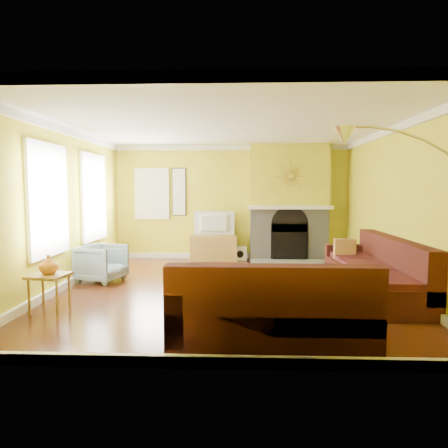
{
  "coord_description": "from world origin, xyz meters",
  "views": [
    {
      "loc": [
        0.19,
        -6.55,
        1.66
      ],
      "look_at": [
        -0.07,
        0.4,
        1.06
      ],
      "focal_mm": 32.0,
      "sensor_mm": 36.0,
      "label": 1
    }
  ],
  "objects_px": {
    "arc_lamp": "(417,246)",
    "sectional_sofa": "(301,272)",
    "coffee_table": "(246,291)",
    "armchair": "(102,263)",
    "media_console": "(214,248)",
    "side_table": "(50,293)"
  },
  "relations": [
    {
      "from": "arc_lamp",
      "to": "sectional_sofa",
      "type": "bearing_deg",
      "value": 112.22
    },
    {
      "from": "coffee_table",
      "to": "armchair",
      "type": "bearing_deg",
      "value": 153.61
    },
    {
      "from": "armchair",
      "to": "media_console",
      "type": "bearing_deg",
      "value": -23.28
    },
    {
      "from": "coffee_table",
      "to": "armchair",
      "type": "height_order",
      "value": "armchair"
    },
    {
      "from": "media_console",
      "to": "side_table",
      "type": "distance_m",
      "value": 4.49
    },
    {
      "from": "coffee_table",
      "to": "arc_lamp",
      "type": "height_order",
      "value": "arc_lamp"
    },
    {
      "from": "media_console",
      "to": "armchair",
      "type": "height_order",
      "value": "armchair"
    },
    {
      "from": "coffee_table",
      "to": "media_console",
      "type": "distance_m",
      "value": 3.59
    },
    {
      "from": "coffee_table",
      "to": "arc_lamp",
      "type": "distance_m",
      "value": 2.66
    },
    {
      "from": "media_console",
      "to": "arc_lamp",
      "type": "height_order",
      "value": "arc_lamp"
    },
    {
      "from": "coffee_table",
      "to": "sectional_sofa",
      "type": "bearing_deg",
      "value": 3.51
    },
    {
      "from": "sectional_sofa",
      "to": "media_console",
      "type": "distance_m",
      "value": 3.78
    },
    {
      "from": "armchair",
      "to": "sectional_sofa",
      "type": "bearing_deg",
      "value": -93.16
    },
    {
      "from": "sectional_sofa",
      "to": "coffee_table",
      "type": "xyz_separation_m",
      "value": [
        -0.81,
        -0.05,
        -0.27
      ]
    },
    {
      "from": "coffee_table",
      "to": "side_table",
      "type": "height_order",
      "value": "side_table"
    },
    {
      "from": "armchair",
      "to": "side_table",
      "type": "relative_size",
      "value": 1.42
    },
    {
      "from": "sectional_sofa",
      "to": "coffee_table",
      "type": "bearing_deg",
      "value": -176.49
    },
    {
      "from": "media_console",
      "to": "arc_lamp",
      "type": "xyz_separation_m",
      "value": [
        2.29,
        -5.42,
        0.82
      ]
    },
    {
      "from": "armchair",
      "to": "arc_lamp",
      "type": "height_order",
      "value": "arc_lamp"
    },
    {
      "from": "coffee_table",
      "to": "armchair",
      "type": "relative_size",
      "value": 1.23
    },
    {
      "from": "media_console",
      "to": "side_table",
      "type": "relative_size",
      "value": 2.1
    },
    {
      "from": "side_table",
      "to": "sectional_sofa",
      "type": "bearing_deg",
      "value": 9.11
    }
  ]
}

